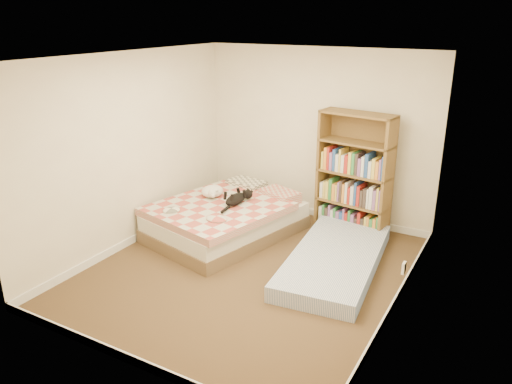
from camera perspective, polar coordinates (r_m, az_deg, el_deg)
The scene contains 6 objects.
room at distance 5.62m, azimuth -0.92°, elevation 1.87°, with size 3.51×4.01×2.51m.
bed at distance 6.95m, azimuth -3.27°, elevation -2.95°, with size 1.83×2.28×0.54m.
bookshelf at distance 7.06m, azimuth 11.09°, elevation 0.20°, with size 1.07×0.48×1.70m.
floor_mattress at distance 6.19m, azimuth 9.00°, elevation -7.66°, with size 0.97×2.16×0.19m, color #6981B0.
black_cat at distance 6.78m, azimuth -2.16°, elevation -0.73°, with size 0.31×0.71×0.16m.
white_dog at distance 7.04m, azimuth -5.00°, elevation 0.07°, with size 0.34×0.37×0.16m.
Camera 1 is at (2.70, -4.62, 2.92)m, focal length 35.00 mm.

